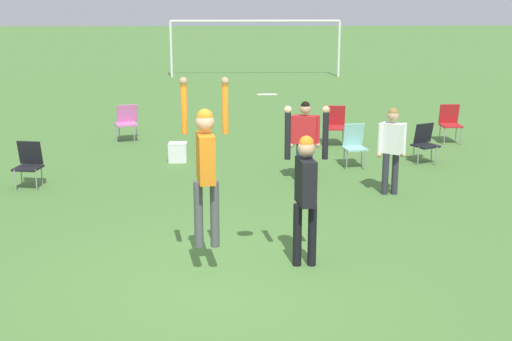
# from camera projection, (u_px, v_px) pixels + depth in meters

# --- Properties ---
(ground_plane) EXTENTS (120.00, 120.00, 0.00)m
(ground_plane) POSITION_uv_depth(u_px,v_px,m) (219.00, 282.00, 9.24)
(ground_plane) COLOR #4C7A38
(person_jumping) EXTENTS (0.63, 0.50, 2.25)m
(person_jumping) POSITION_uv_depth(u_px,v_px,m) (206.00, 158.00, 9.16)
(person_jumping) COLOR #4C4C51
(person_jumping) RESTS_ON ground_plane
(person_defending) EXTENTS (0.60, 0.48, 2.21)m
(person_defending) POSITION_uv_depth(u_px,v_px,m) (306.00, 182.00, 9.50)
(person_defending) COLOR black
(person_defending) RESTS_ON ground_plane
(frisbee) EXTENTS (0.26, 0.26, 0.05)m
(frisbee) POSITION_uv_depth(u_px,v_px,m) (267.00, 94.00, 8.95)
(frisbee) COLOR white
(camping_chair_0) EXTENTS (0.64, 0.69, 0.88)m
(camping_chair_0) POSITION_uv_depth(u_px,v_px,m) (127.00, 120.00, 17.50)
(camping_chair_0) COLOR gray
(camping_chair_0) RESTS_ON ground_plane
(camping_chair_1) EXTENTS (0.52, 0.57, 0.91)m
(camping_chair_1) POSITION_uv_depth(u_px,v_px,m) (354.00, 142.00, 15.01)
(camping_chair_1) COLOR gray
(camping_chair_1) RESTS_ON ground_plane
(camping_chair_2) EXTENTS (0.49, 0.53, 0.93)m
(camping_chair_2) POSITION_uv_depth(u_px,v_px,m) (450.00, 120.00, 17.34)
(camping_chair_2) COLOR gray
(camping_chair_2) RESTS_ON ground_plane
(camping_chair_3) EXTENTS (0.62, 0.67, 0.84)m
(camping_chair_3) POSITION_uv_depth(u_px,v_px,m) (425.00, 140.00, 15.38)
(camping_chair_3) COLOR gray
(camping_chair_3) RESTS_ON ground_plane
(camping_chair_4) EXTENTS (0.53, 0.58, 0.87)m
(camping_chair_4) POSITION_uv_depth(u_px,v_px,m) (29.00, 161.00, 13.48)
(camping_chair_4) COLOR gray
(camping_chair_4) RESTS_ON ground_plane
(camping_chair_5) EXTENTS (0.54, 0.58, 0.94)m
(camping_chair_5) POSITION_uv_depth(u_px,v_px,m) (335.00, 122.00, 17.05)
(camping_chair_5) COLOR gray
(camping_chair_5) RESTS_ON ground_plane
(person_spectator_near) EXTENTS (0.55, 0.39, 1.61)m
(person_spectator_near) POSITION_uv_depth(u_px,v_px,m) (392.00, 144.00, 12.89)
(person_spectator_near) COLOR #2D2D38
(person_spectator_near) RESTS_ON ground_plane
(person_spectator_far) EXTENTS (0.60, 0.30, 1.59)m
(person_spectator_far) POSITION_uv_depth(u_px,v_px,m) (305.00, 134.00, 13.73)
(person_spectator_far) COLOR navy
(person_spectator_far) RESTS_ON ground_plane
(cooler_box) EXTENTS (0.40, 0.35, 0.42)m
(cooler_box) POSITION_uv_depth(u_px,v_px,m) (178.00, 152.00, 15.50)
(cooler_box) COLOR white
(cooler_box) RESTS_ON ground_plane
(soccer_goal) EXTENTS (7.10, 0.10, 2.35)m
(soccer_goal) POSITION_uv_depth(u_px,v_px,m) (255.00, 32.00, 29.47)
(soccer_goal) COLOR white
(soccer_goal) RESTS_ON ground_plane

